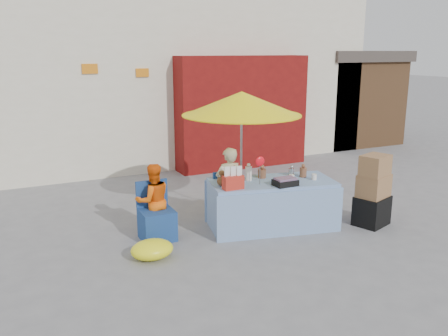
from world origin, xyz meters
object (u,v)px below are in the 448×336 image
vendor_beige (229,186)px  umbrella (242,104)px  chair_right (232,210)px  vendor_orange (153,200)px  box_stack (373,193)px  market_table (271,203)px  chair_left (157,222)px

vendor_beige → umbrella: (0.30, 0.15, 1.27)m
vendor_beige → umbrella: size_ratio=0.60×
chair_right → vendor_beige: bearing=90.5°
vendor_orange → vendor_beige: (1.25, 0.00, 0.07)m
box_stack → vendor_orange: bearing=161.8°
vendor_beige → market_table: bearing=140.1°
vendor_orange → box_stack: 3.44m
chair_right → chair_left: bearing=-179.6°
box_stack → vendor_beige: bearing=152.0°
vendor_beige → box_stack: (2.01, -1.07, -0.09)m
box_stack → market_table: bearing=157.2°
market_table → umbrella: size_ratio=1.01×
chair_left → market_table: bearing=-9.5°
chair_left → chair_right: size_ratio=1.00×
umbrella → vendor_beige: bearing=-153.4°
market_table → umbrella: (-0.22, 0.59, 1.50)m
chair_left → chair_right: 1.25m
chair_right → vendor_orange: bearing=174.3°
chair_left → chair_right: (1.25, 0.00, 0.00)m
umbrella → box_stack: size_ratio=1.83×
vendor_orange → vendor_beige: size_ratio=0.89×
market_table → chair_right: (-0.52, 0.31, -0.13)m
market_table → chair_right: size_ratio=2.49×
market_table → vendor_orange: 1.83m
chair_right → box_stack: bearing=-24.5°
market_table → box_stack: (1.49, -0.63, 0.14)m
market_table → chair_left: size_ratio=2.49×
market_table → chair_left: 1.80m
chair_right → market_table: bearing=-30.2°
market_table → umbrella: bearing=123.0°
chair_left → vendor_beige: 1.31m
chair_right → vendor_orange: vendor_orange is taller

